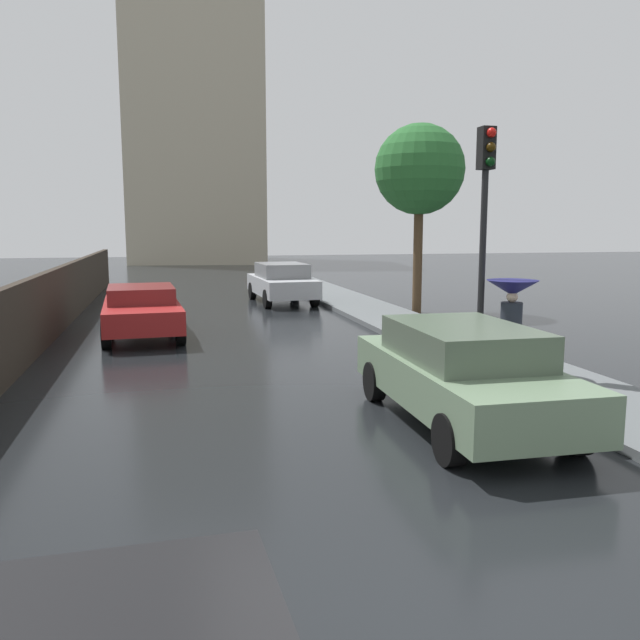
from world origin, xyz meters
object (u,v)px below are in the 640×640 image
Objects in this scene: pedestrian_with_umbrella_near at (512,301)px; street_tree_mid at (420,170)px; car_green_near_kerb at (463,372)px; traffic_light at (485,204)px; car_silver_far_ahead at (282,282)px; car_red_behind_camera at (142,309)px.

pedestrian_with_umbrella_near is 0.28× the size of street_tree_mid.
car_green_near_kerb is 0.75× the size of street_tree_mid.
street_tree_mid reaches higher than traffic_light.
street_tree_mid is (3.86, -3.73, 3.82)m from car_silver_far_ahead.
car_red_behind_camera is (-4.82, -6.47, -0.08)m from car_silver_far_ahead.
pedestrian_with_umbrella_near is at bearing 131.97° from car_red_behind_camera.
traffic_light is (6.30, -6.25, 2.51)m from car_red_behind_camera.
pedestrian_with_umbrella_near is 10.09m from street_tree_mid.
car_green_near_kerb reaches higher than car_red_behind_camera.
car_silver_far_ahead is 8.07m from car_red_behind_camera.
car_silver_far_ahead is at bearing 135.96° from street_tree_mid.
car_red_behind_camera is at bearing 119.07° from car_green_near_kerb.
traffic_light reaches higher than car_green_near_kerb.
car_green_near_kerb is at bearing -121.93° from traffic_light.
traffic_light is (1.48, -12.72, 2.43)m from car_silver_far_ahead.
car_silver_far_ahead is at bearing 90.54° from car_green_near_kerb.
pedestrian_with_umbrella_near is at bearing -101.93° from street_tree_mid.
traffic_light reaches higher than pedestrian_with_umbrella_near.
pedestrian_with_umbrella_near is (1.87, -13.12, 0.70)m from car_silver_far_ahead.
car_green_near_kerb is at bearing 41.84° from pedestrian_with_umbrella_near.
street_tree_mid is (8.67, 2.74, 3.90)m from car_red_behind_camera.
car_silver_far_ahead is at bearing 96.64° from traffic_light.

